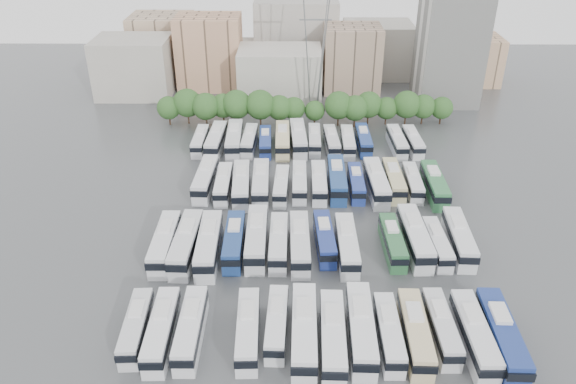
{
  "coord_description": "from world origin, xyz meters",
  "views": [
    {
      "loc": [
        -3.12,
        -73.37,
        48.44
      ],
      "look_at": [
        -3.66,
        6.6,
        3.0
      ],
      "focal_mm": 35.0,
      "sensor_mm": 36.0,
      "label": 1
    }
  ],
  "objects_px": {
    "bus_r1_s1": "(186,243)",
    "bus_r1_s3": "(234,241)",
    "bus_r3_s0": "(200,141)",
    "bus_r2_s13": "(434,184)",
    "bus_r0_s1": "(162,330)",
    "bus_r3_s3": "(249,140)",
    "bus_r3_s7": "(314,140)",
    "bus_r1_s2": "(209,244)",
    "bus_r3_s5": "(283,140)",
    "bus_r0_s8": "(361,328)",
    "bus_r1_s11": "(415,237)",
    "apartment_tower": "(450,47)",
    "bus_r0_s0": "(136,327)",
    "electricity_pylon": "(315,31)",
    "bus_r3_s10": "(364,140)",
    "bus_r3_s8": "(332,141)",
    "bus_r2_s4": "(261,183)",
    "bus_r3_s4": "(265,142)",
    "bus_r2_s8": "(337,179)",
    "bus_r2_s10": "(376,182)",
    "bus_r0_s4": "(248,329)",
    "bus_r0_s12": "(474,335)",
    "bus_r2_s3": "(241,184)",
    "bus_r2_s5": "(281,185)",
    "bus_r1_s5": "(279,242)",
    "bus_r3_s1": "(216,140)",
    "bus_r2_s6": "(299,182)",
    "bus_r0_s13": "(501,335)",
    "bus_r2_s12": "(413,182)",
    "bus_r1_s8": "(347,245)",
    "bus_r0_s10": "(415,332)",
    "bus_r2_s11": "(394,180)",
    "bus_r1_s0": "(165,243)",
    "bus_r1_s4": "(257,238)",
    "bus_r1_s6": "(300,243)",
    "bus_r3_s13": "(413,141)",
    "bus_r0_s11": "(441,327)",
    "bus_r1_s12": "(437,243)",
    "bus_r3_s6": "(298,138)",
    "bus_r2_s9": "(356,183)",
    "bus_r2_s7": "(319,182)",
    "bus_r3_s12": "(397,141)",
    "bus_r3_s9": "(348,142)",
    "bus_r0_s5": "(277,323)",
    "bus_r2_s1": "(206,178)",
    "bus_r1_s7": "(325,238)"
  },
  "relations": [
    {
      "from": "bus_r3_s1",
      "to": "bus_r3_s10",
      "type": "height_order",
      "value": "bus_r3_s1"
    },
    {
      "from": "bus_r1_s0",
      "to": "bus_r1_s2",
      "type": "xyz_separation_m",
      "value": [
        6.45,
        -0.49,
        0.1
      ]
    },
    {
      "from": "bus_r0_s13",
      "to": "bus_r2_s12",
      "type": "bearing_deg",
      "value": 96.43
    },
    {
      "from": "bus_r3_s7",
      "to": "bus_r3_s9",
      "type": "distance_m",
      "value": 6.73
    },
    {
      "from": "apartment_tower",
      "to": "bus_r0_s0",
      "type": "height_order",
      "value": "apartment_tower"
    },
    {
      "from": "apartment_tower",
      "to": "bus_r0_s12",
      "type": "distance_m",
      "value": 85.15
    },
    {
      "from": "bus_r1_s6",
      "to": "bus_r2_s4",
      "type": "xyz_separation_m",
      "value": [
        -6.52,
        18.14,
        -0.0
      ]
    },
    {
      "from": "bus_r1_s12",
      "to": "bus_r3_s6",
      "type": "bearing_deg",
      "value": 117.05
    },
    {
      "from": "bus_r3_s0",
      "to": "bus_r2_s13",
      "type": "bearing_deg",
      "value": -22.95
    },
    {
      "from": "bus_r0_s4",
      "to": "bus_r0_s10",
      "type": "relative_size",
      "value": 0.96
    },
    {
      "from": "bus_r1_s2",
      "to": "bus_r2_s9",
      "type": "height_order",
      "value": "bus_r1_s2"
    },
    {
      "from": "bus_r1_s4",
      "to": "bus_r2_s3",
      "type": "xyz_separation_m",
      "value": [
        -3.55,
        16.36,
        -0.09
      ]
    },
    {
      "from": "bus_r2_s6",
      "to": "bus_r0_s8",
      "type": "bearing_deg",
      "value": -78.96
    },
    {
      "from": "bus_r0_s12",
      "to": "bus_r1_s6",
      "type": "distance_m",
      "value": 27.24
    },
    {
      "from": "bus_r3_s0",
      "to": "bus_r3_s8",
      "type": "relative_size",
      "value": 0.96
    },
    {
      "from": "bus_r2_s4",
      "to": "bus_r3_s4",
      "type": "xyz_separation_m",
      "value": [
        0.03,
        17.79,
        -0.31
      ]
    },
    {
      "from": "bus_r0_s12",
      "to": "bus_r2_s3",
      "type": "distance_m",
      "value": 46.76
    },
    {
      "from": "bus_r2_s13",
      "to": "bus_r3_s1",
      "type": "relative_size",
      "value": 1.0
    },
    {
      "from": "electricity_pylon",
      "to": "bus_r1_s3",
      "type": "height_order",
      "value": "electricity_pylon"
    },
    {
      "from": "electricity_pylon",
      "to": "bus_r3_s10",
      "type": "relative_size",
      "value": 2.98
    },
    {
      "from": "bus_r2_s12",
      "to": "bus_r1_s4",
      "type": "bearing_deg",
      "value": -144.21
    },
    {
      "from": "bus_r0_s10",
      "to": "bus_r1_s12",
      "type": "xyz_separation_m",
      "value": [
        6.72,
        18.47,
        -0.24
      ]
    },
    {
      "from": "bus_r0_s5",
      "to": "bus_r3_s0",
      "type": "relative_size",
      "value": 1.02
    },
    {
      "from": "bus_r0_s12",
      "to": "bus_r2_s11",
      "type": "height_order",
      "value": "bus_r0_s12"
    },
    {
      "from": "bus_r2_s7",
      "to": "bus_r3_s12",
      "type": "relative_size",
      "value": 1.02
    },
    {
      "from": "bus_r0_s4",
      "to": "bus_r2_s5",
      "type": "relative_size",
      "value": 1.09
    },
    {
      "from": "bus_r1_s7",
      "to": "bus_r2_s3",
      "type": "xyz_separation_m",
      "value": [
        -13.55,
        15.94,
        0.21
      ]
    },
    {
      "from": "bus_r0_s1",
      "to": "bus_r1_s1",
      "type": "height_order",
      "value": "bus_r1_s1"
    },
    {
      "from": "bus_r1_s8",
      "to": "bus_r3_s10",
      "type": "xyz_separation_m",
      "value": [
        6.51,
        37.09,
        -0.2
      ]
    },
    {
      "from": "bus_r0_s4",
      "to": "bus_r1_s3",
      "type": "distance_m",
      "value": 18.49
    },
    {
      "from": "bus_r2_s12",
      "to": "bus_r3_s13",
      "type": "xyz_separation_m",
      "value": [
        3.25,
        17.04,
        0.04
      ]
    },
    {
      "from": "bus_r2_s12",
      "to": "bus_r3_s0",
      "type": "bearing_deg",
      "value": 157.95
    },
    {
      "from": "bus_r2_s5",
      "to": "bus_r1_s1",
      "type": "bearing_deg",
      "value": -124.45
    },
    {
      "from": "bus_r1_s2",
      "to": "bus_r3_s5",
      "type": "xyz_separation_m",
      "value": [
        10.05,
        36.85,
        -0.12
      ]
    },
    {
      "from": "electricity_pylon",
      "to": "bus_r0_s0",
      "type": "bearing_deg",
      "value": -107.68
    },
    {
      "from": "bus_r2_s10",
      "to": "bus_r3_s5",
      "type": "height_order",
      "value": "bus_r2_s10"
    },
    {
      "from": "bus_r0_s4",
      "to": "bus_r2_s4",
      "type": "distance_m",
      "value": 35.76
    },
    {
      "from": "bus_r1_s5",
      "to": "bus_r3_s1",
      "type": "xyz_separation_m",
      "value": [
        -13.3,
        35.6,
        0.12
      ]
    },
    {
      "from": "bus_r2_s4",
      "to": "bus_r2_s11",
      "type": "bearing_deg",
      "value": 2.01
    },
    {
      "from": "bus_r0_s13",
      "to": "bus_r1_s2",
      "type": "distance_m",
      "value": 40.42
    },
    {
      "from": "bus_r0_s8",
      "to": "bus_r1_s11",
      "type": "bearing_deg",
      "value": 64.01
    },
    {
      "from": "bus_r2_s1",
      "to": "bus_r1_s11",
      "type": "bearing_deg",
      "value": -26.26
    },
    {
      "from": "bus_r1_s2",
      "to": "bus_r2_s11",
      "type": "distance_m",
      "value": 35.92
    },
    {
      "from": "bus_r2_s1",
      "to": "bus_r2_s5",
      "type": "height_order",
      "value": "bus_r2_s1"
    },
    {
      "from": "bus_r0_s4",
      "to": "bus_r3_s13",
      "type": "relative_size",
      "value": 1.07
    },
    {
      "from": "bus_r3_s3",
      "to": "bus_r3_s7",
      "type": "height_order",
      "value": "bus_r3_s3"
    },
    {
      "from": "bus_r0_s11",
      "to": "bus_r1_s3",
      "type": "height_order",
      "value": "bus_r1_s3"
    },
    {
      "from": "bus_r1_s1",
      "to": "bus_r1_s3",
      "type": "xyz_separation_m",
      "value": [
        6.82,
        0.91,
        -0.19
      ]
    },
    {
      "from": "bus_r0_s8",
      "to": "bus_r2_s8",
      "type": "height_order",
      "value": "bus_r0_s8"
    },
    {
      "from": "bus_r2_s4",
      "to": "bus_r1_s5",
      "type": "bearing_deg",
      "value": -80.35
    }
  ]
}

